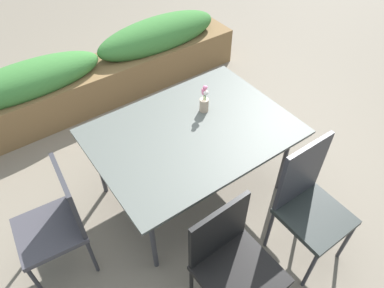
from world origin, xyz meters
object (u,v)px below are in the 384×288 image
(chair_near_right, at_px, (309,200))
(flower_vase, at_px, (204,101))
(dining_table, at_px, (192,134))
(planter_box, at_px, (102,71))
(chair_end_left, at_px, (57,219))
(chair_near_left, at_px, (232,260))

(chair_near_right, distance_m, flower_vase, 1.09)
(dining_table, bearing_deg, planter_box, 90.62)
(chair_end_left, bearing_deg, dining_table, -84.41)
(chair_end_left, distance_m, planter_box, 2.04)
(chair_end_left, xyz_separation_m, flower_vase, (1.35, 0.15, 0.30))
(planter_box, bearing_deg, flower_vase, -81.22)
(chair_end_left, distance_m, chair_near_right, 1.73)
(dining_table, height_order, chair_end_left, chair_end_left)
(chair_near_left, relative_size, planter_box, 0.26)
(chair_near_left, height_order, flower_vase, flower_vase)
(chair_end_left, relative_size, chair_near_left, 1.05)
(flower_vase, bearing_deg, dining_table, -147.48)
(flower_vase, relative_size, planter_box, 0.07)
(chair_near_right, height_order, planter_box, chair_near_right)
(chair_near_left, xyz_separation_m, flower_vase, (0.57, 1.06, 0.32))
(dining_table, xyz_separation_m, chair_near_left, (-0.35, -0.92, -0.18))
(chair_near_right, bearing_deg, planter_box, -81.88)
(dining_table, height_order, flower_vase, flower_vase)
(chair_near_right, relative_size, flower_vase, 4.10)
(chair_near_right, height_order, chair_near_left, chair_near_right)
(chair_end_left, bearing_deg, chair_near_right, -116.29)
(chair_near_right, bearing_deg, dining_table, -69.06)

